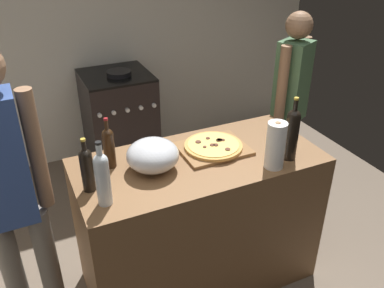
# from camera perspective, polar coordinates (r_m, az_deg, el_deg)

# --- Properties ---
(ground_plane) EXTENTS (4.35, 3.31, 0.02)m
(ground_plane) POSITION_cam_1_polar(r_m,az_deg,el_deg) (3.37, -3.66, -10.99)
(ground_plane) COLOR #6B5B4C
(kitchen_wall_rear) EXTENTS (4.35, 0.10, 2.60)m
(kitchen_wall_rear) POSITION_cam_1_polar(r_m,az_deg,el_deg) (4.02, -11.99, 16.18)
(kitchen_wall_rear) COLOR silver
(kitchen_wall_rear) RESTS_ON ground_plane
(counter) EXTENTS (1.44, 0.68, 0.93)m
(counter) POSITION_cam_1_polar(r_m,az_deg,el_deg) (2.65, 0.93, -10.75)
(counter) COLOR brown
(counter) RESTS_ON ground_plane
(cutting_board) EXTENTS (0.40, 0.32, 0.02)m
(cutting_board) POSITION_cam_1_polar(r_m,az_deg,el_deg) (2.46, 2.98, -0.65)
(cutting_board) COLOR olive
(cutting_board) RESTS_ON counter
(pizza) EXTENTS (0.35, 0.35, 0.03)m
(pizza) POSITION_cam_1_polar(r_m,az_deg,el_deg) (2.45, 2.99, -0.22)
(pizza) COLOR tan
(pizza) RESTS_ON cutting_board
(mixing_bowl) EXTENTS (0.29, 0.29, 0.18)m
(mixing_bowl) POSITION_cam_1_polar(r_m,az_deg,el_deg) (2.25, -5.49, -1.57)
(mixing_bowl) COLOR #B2B2B7
(mixing_bowl) RESTS_ON counter
(paper_towel_roll) EXTENTS (0.11, 0.11, 0.28)m
(paper_towel_roll) POSITION_cam_1_polar(r_m,az_deg,el_deg) (2.28, 11.55, -0.19)
(paper_towel_roll) COLOR white
(paper_towel_roll) RESTS_ON counter
(wine_bottle_dark) EXTENTS (0.07, 0.07, 0.30)m
(wine_bottle_dark) POSITION_cam_1_polar(r_m,az_deg,el_deg) (2.12, -14.41, -3.22)
(wine_bottle_dark) COLOR black
(wine_bottle_dark) RESTS_ON counter
(wine_bottle_amber) EXTENTS (0.08, 0.08, 0.38)m
(wine_bottle_amber) POSITION_cam_1_polar(r_m,az_deg,el_deg) (2.37, 13.74, 1.59)
(wine_bottle_amber) COLOR black
(wine_bottle_amber) RESTS_ON counter
(wine_bottle_green) EXTENTS (0.06, 0.06, 0.30)m
(wine_bottle_green) POSITION_cam_1_polar(r_m,az_deg,el_deg) (2.29, -11.51, -0.28)
(wine_bottle_green) COLOR #331E0F
(wine_bottle_green) RESTS_ON counter
(wine_bottle_clear) EXTENTS (0.07, 0.07, 0.34)m
(wine_bottle_clear) POSITION_cam_1_polar(r_m,az_deg,el_deg) (1.99, -12.37, -4.47)
(wine_bottle_clear) COLOR silver
(wine_bottle_clear) RESTS_ON counter
(stove) EXTENTS (0.60, 0.62, 0.98)m
(stove) POSITION_cam_1_polar(r_m,az_deg,el_deg) (3.91, -10.02, 3.09)
(stove) COLOR black
(stove) RESTS_ON ground_plane
(person_in_stripes) EXTENTS (0.37, 0.21, 1.73)m
(person_in_stripes) POSITION_cam_1_polar(r_m,az_deg,el_deg) (2.15, -23.83, -6.27)
(person_in_stripes) COLOR slate
(person_in_stripes) RESTS_ON ground_plane
(person_in_red) EXTENTS (0.35, 0.27, 1.60)m
(person_in_red) POSITION_cam_1_polar(r_m,az_deg,el_deg) (3.22, 13.41, 5.58)
(person_in_red) COLOR #383D4C
(person_in_red) RESTS_ON ground_plane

